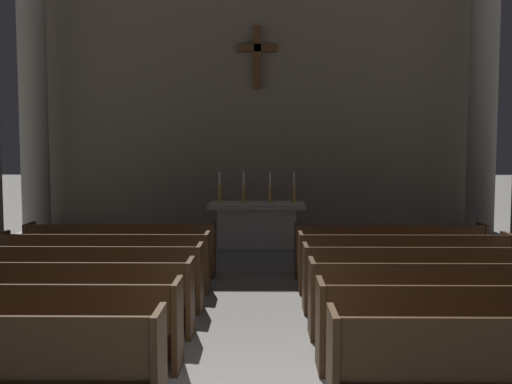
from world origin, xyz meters
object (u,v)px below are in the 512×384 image
at_px(pew_right_row_5, 404,263).
at_px(pew_right_row_6, 389,250).
at_px(pew_left_row_6, 121,250).
at_px(altar, 257,223).
at_px(candlestick_inner_left, 244,193).
at_px(pew_left_row_2, 21,325).
at_px(candlestick_inner_right, 270,193).
at_px(pew_right_row_3, 446,299).
at_px(pew_right_row_2, 479,326).
at_px(candlestick_outer_right, 294,193).
at_px(pew_right_row_4, 422,278).
at_px(candlestick_outer_left, 220,193).
at_px(pew_left_row_5, 105,262).
at_px(pew_left_row_4, 84,277).
at_px(pew_left_row_3, 57,298).
at_px(column_left_fourth, 33,90).
at_px(column_right_fourth, 483,90).

xyz_separation_m(pew_right_row_5, pew_right_row_6, (0.00, 1.11, 0.00)).
height_order(pew_left_row_6, altar, altar).
distance_m(pew_left_row_6, altar, 3.96).
relative_size(pew_left_row_6, candlestick_inner_left, 4.76).
xyz_separation_m(pew_left_row_2, candlestick_inner_right, (2.68, 7.60, 0.76)).
xyz_separation_m(pew_right_row_3, altar, (-2.38, 6.49, 0.06)).
height_order(pew_right_row_2, candlestick_outer_right, candlestick_outer_right).
distance_m(pew_right_row_4, candlestick_outer_left, 6.32).
relative_size(pew_right_row_3, candlestick_outer_left, 4.76).
bearing_deg(pew_left_row_5, pew_left_row_4, -90.00).
bearing_deg(candlestick_outer_right, pew_right_row_5, -70.33).
distance_m(candlestick_outer_left, candlestick_inner_left, 0.55).
bearing_deg(pew_left_row_5, pew_right_row_2, -34.96).
bearing_deg(altar, pew_right_row_5, -60.91).
height_order(pew_left_row_2, pew_left_row_6, same).
xyz_separation_m(pew_left_row_3, pew_right_row_4, (4.76, 1.11, 0.00)).
bearing_deg(pew_right_row_2, column_left_fourth, 132.77).
bearing_deg(pew_left_row_5, column_right_fourth, 33.07).
distance_m(column_left_fourth, column_right_fourth, 10.72).
distance_m(pew_left_row_4, pew_right_row_5, 4.88).
xyz_separation_m(pew_left_row_5, pew_right_row_5, (4.76, 0.00, 0.00)).
height_order(pew_left_row_5, pew_right_row_3, same).
relative_size(pew_left_row_2, candlestick_inner_right, 4.76).
distance_m(pew_left_row_4, column_left_fourth, 7.52).
xyz_separation_m(pew_left_row_4, candlestick_outer_right, (3.23, 5.38, 0.76)).
distance_m(column_right_fourth, candlestick_inner_left, 6.19).
distance_m(pew_right_row_6, candlestick_outer_right, 3.60).
bearing_deg(candlestick_inner_right, pew_right_row_3, -72.25).
height_order(pew_right_row_4, column_right_fourth, column_right_fourth).
distance_m(pew_left_row_3, candlestick_outer_left, 6.71).
bearing_deg(pew_left_row_3, candlestick_inner_left, 72.25).
bearing_deg(altar, candlestick_inner_right, 0.00).
relative_size(pew_left_row_2, column_left_fourth, 0.45).
height_order(pew_left_row_6, candlestick_outer_left, candlestick_outer_left).
bearing_deg(pew_left_row_6, pew_right_row_4, -24.99).
height_order(pew_left_row_6, pew_right_row_6, same).
bearing_deg(pew_right_row_4, pew_right_row_6, 90.00).
distance_m(candlestick_inner_right, candlestick_outer_right, 0.55).
height_order(pew_left_row_5, pew_right_row_5, same).
bearing_deg(pew_right_row_3, pew_left_row_5, 155.01).
height_order(pew_right_row_2, column_left_fourth, column_left_fourth).
bearing_deg(candlestick_outer_left, candlestick_inner_left, 0.00).
bearing_deg(column_right_fourth, pew_left_row_3, -136.84).
relative_size(pew_left_row_5, pew_right_row_5, 1.00).
bearing_deg(pew_left_row_4, candlestick_inner_left, 68.89).
bearing_deg(pew_right_row_6, column_right_fourth, 52.81).
xyz_separation_m(pew_left_row_3, candlestick_inner_left, (2.08, 6.49, 0.76)).
xyz_separation_m(pew_left_row_2, pew_right_row_5, (4.76, 3.32, 0.00)).
bearing_deg(candlestick_inner_left, column_right_fourth, 7.70).
xyz_separation_m(pew_left_row_3, altar, (2.38, 6.49, 0.06)).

